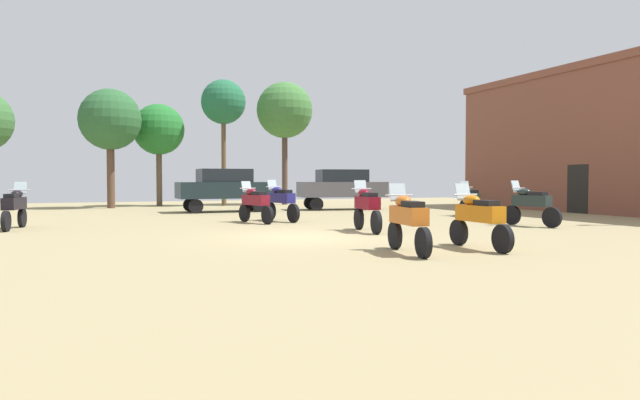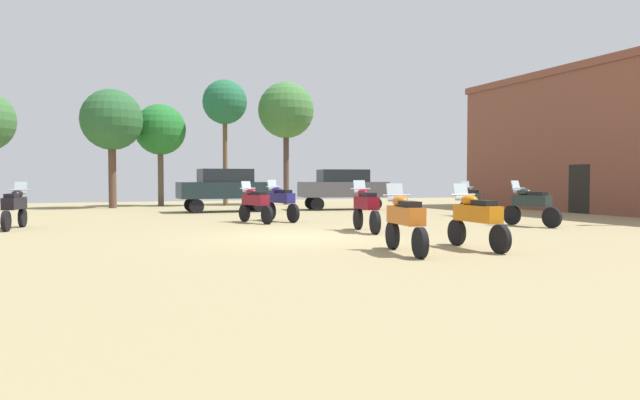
{
  "view_description": "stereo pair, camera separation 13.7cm",
  "coord_description": "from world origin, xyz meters",
  "px_view_note": "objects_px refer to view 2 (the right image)",
  "views": [
    {
      "loc": [
        -5.14,
        -14.49,
        1.57
      ],
      "look_at": [
        2.69,
        5.5,
        0.77
      ],
      "focal_mm": 32.48,
      "sensor_mm": 36.0,
      "label": 1
    },
    {
      "loc": [
        -5.01,
        -14.54,
        1.57
      ],
      "look_at": [
        2.69,
        5.5,
        0.77
      ],
      "focal_mm": 32.48,
      "sensor_mm": 36.0,
      "label": 2
    }
  ],
  "objects_px": {
    "motorcycle_5": "(255,202)",
    "motorcycle_7": "(366,206)",
    "tree_6": "(160,130)",
    "motorcycle_8": "(15,206)",
    "motorcycle_6": "(531,204)",
    "motorcycle_1": "(476,217)",
    "motorcycle_3": "(281,201)",
    "motorcycle_2": "(470,199)",
    "car_1": "(225,187)",
    "tree_7": "(225,103)",
    "car_2": "(343,186)",
    "tree_3": "(286,111)",
    "motorcycle_4": "(405,219)",
    "brick_building": "(624,140)",
    "tree_2": "(112,120)"
  },
  "relations": [
    {
      "from": "motorcycle_5",
      "to": "motorcycle_2",
      "type": "bearing_deg",
      "value": -15.37
    },
    {
      "from": "motorcycle_2",
      "to": "tree_3",
      "type": "distance_m",
      "value": 14.51
    },
    {
      "from": "motorcycle_4",
      "to": "motorcycle_5",
      "type": "relative_size",
      "value": 1.02
    },
    {
      "from": "motorcycle_2",
      "to": "tree_7",
      "type": "xyz_separation_m",
      "value": [
        -7.43,
        12.91,
        5.13
      ]
    },
    {
      "from": "brick_building",
      "to": "motorcycle_6",
      "type": "bearing_deg",
      "value": -152.37
    },
    {
      "from": "motorcycle_5",
      "to": "motorcycle_8",
      "type": "height_order",
      "value": "motorcycle_5"
    },
    {
      "from": "motorcycle_2",
      "to": "car_1",
      "type": "bearing_deg",
      "value": 154.87
    },
    {
      "from": "tree_2",
      "to": "motorcycle_7",
      "type": "bearing_deg",
      "value": -68.97
    },
    {
      "from": "motorcycle_8",
      "to": "motorcycle_6",
      "type": "bearing_deg",
      "value": -7.64
    },
    {
      "from": "tree_3",
      "to": "motorcycle_7",
      "type": "bearing_deg",
      "value": -100.31
    },
    {
      "from": "motorcycle_1",
      "to": "motorcycle_8",
      "type": "height_order",
      "value": "motorcycle_8"
    },
    {
      "from": "motorcycle_5",
      "to": "motorcycle_7",
      "type": "distance_m",
      "value": 4.96
    },
    {
      "from": "motorcycle_5",
      "to": "tree_2",
      "type": "distance_m",
      "value": 13.93
    },
    {
      "from": "tree_2",
      "to": "tree_3",
      "type": "bearing_deg",
      "value": 4.02
    },
    {
      "from": "motorcycle_1",
      "to": "tree_3",
      "type": "bearing_deg",
      "value": 84.17
    },
    {
      "from": "car_2",
      "to": "motorcycle_5",
      "type": "bearing_deg",
      "value": 145.63
    },
    {
      "from": "motorcycle_1",
      "to": "tree_7",
      "type": "xyz_separation_m",
      "value": [
        -0.96,
        22.18,
        5.13
      ]
    },
    {
      "from": "motorcycle_4",
      "to": "motorcycle_8",
      "type": "bearing_deg",
      "value": 139.74
    },
    {
      "from": "motorcycle_3",
      "to": "tree_3",
      "type": "distance_m",
      "value": 14.44
    },
    {
      "from": "motorcycle_3",
      "to": "tree_2",
      "type": "xyz_separation_m",
      "value": [
        -5.49,
        12.21,
        3.86
      ]
    },
    {
      "from": "tree_2",
      "to": "tree_6",
      "type": "height_order",
      "value": "tree_2"
    },
    {
      "from": "motorcycle_4",
      "to": "motorcycle_7",
      "type": "bearing_deg",
      "value": 81.93
    },
    {
      "from": "motorcycle_2",
      "to": "motorcycle_4",
      "type": "xyz_separation_m",
      "value": [
        -8.3,
        -9.34,
        -0.0
      ]
    },
    {
      "from": "motorcycle_1",
      "to": "car_2",
      "type": "distance_m",
      "value": 16.39
    },
    {
      "from": "motorcycle_1",
      "to": "tree_6",
      "type": "distance_m",
      "value": 24.05
    },
    {
      "from": "motorcycle_4",
      "to": "tree_3",
      "type": "xyz_separation_m",
      "value": [
        4.6,
        22.5,
        4.87
      ]
    },
    {
      "from": "tree_6",
      "to": "motorcycle_4",
      "type": "bearing_deg",
      "value": -83.71
    },
    {
      "from": "motorcycle_4",
      "to": "tree_6",
      "type": "distance_m",
      "value": 23.86
    },
    {
      "from": "motorcycle_1",
      "to": "motorcycle_3",
      "type": "relative_size",
      "value": 0.99
    },
    {
      "from": "motorcycle_5",
      "to": "tree_2",
      "type": "relative_size",
      "value": 0.34
    },
    {
      "from": "motorcycle_3",
      "to": "car_1",
      "type": "relative_size",
      "value": 0.51
    },
    {
      "from": "tree_7",
      "to": "motorcycle_6",
      "type": "bearing_deg",
      "value": -70.35
    },
    {
      "from": "car_2",
      "to": "tree_7",
      "type": "bearing_deg",
      "value": 44.92
    },
    {
      "from": "motorcycle_5",
      "to": "motorcycle_6",
      "type": "relative_size",
      "value": 0.99
    },
    {
      "from": "motorcycle_7",
      "to": "car_1",
      "type": "xyz_separation_m",
      "value": [
        -1.75,
        11.5,
        0.43
      ]
    },
    {
      "from": "brick_building",
      "to": "motorcycle_6",
      "type": "distance_m",
      "value": 11.48
    },
    {
      "from": "motorcycle_2",
      "to": "tree_6",
      "type": "bearing_deg",
      "value": 140.9
    },
    {
      "from": "motorcycle_6",
      "to": "motorcycle_7",
      "type": "height_order",
      "value": "motorcycle_7"
    },
    {
      "from": "motorcycle_2",
      "to": "motorcycle_4",
      "type": "height_order",
      "value": "motorcycle_2"
    },
    {
      "from": "motorcycle_5",
      "to": "tree_6",
      "type": "xyz_separation_m",
      "value": [
        -1.79,
        14.26,
        3.58
      ]
    },
    {
      "from": "motorcycle_3",
      "to": "tree_7",
      "type": "relative_size",
      "value": 0.31
    },
    {
      "from": "motorcycle_5",
      "to": "motorcycle_6",
      "type": "distance_m",
      "value": 9.24
    },
    {
      "from": "motorcycle_8",
      "to": "tree_7",
      "type": "xyz_separation_m",
      "value": [
        9.18,
        12.93,
        5.13
      ]
    },
    {
      "from": "motorcycle_7",
      "to": "tree_3",
      "type": "xyz_separation_m",
      "value": [
        3.23,
        17.78,
        4.85
      ]
    },
    {
      "from": "motorcycle_5",
      "to": "motorcycle_8",
      "type": "xyz_separation_m",
      "value": [
        -7.51,
        0.14,
        -0.0
      ]
    },
    {
      "from": "car_2",
      "to": "motorcycle_4",
      "type": "bearing_deg",
      "value": 169.28
    },
    {
      "from": "tree_6",
      "to": "motorcycle_3",
      "type": "bearing_deg",
      "value": -78.31
    },
    {
      "from": "motorcycle_2",
      "to": "tree_3",
      "type": "height_order",
      "value": "tree_3"
    },
    {
      "from": "car_1",
      "to": "tree_7",
      "type": "bearing_deg",
      "value": -12.87
    },
    {
      "from": "car_1",
      "to": "motorcycle_1",
      "type": "bearing_deg",
      "value": -173.35
    }
  ]
}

